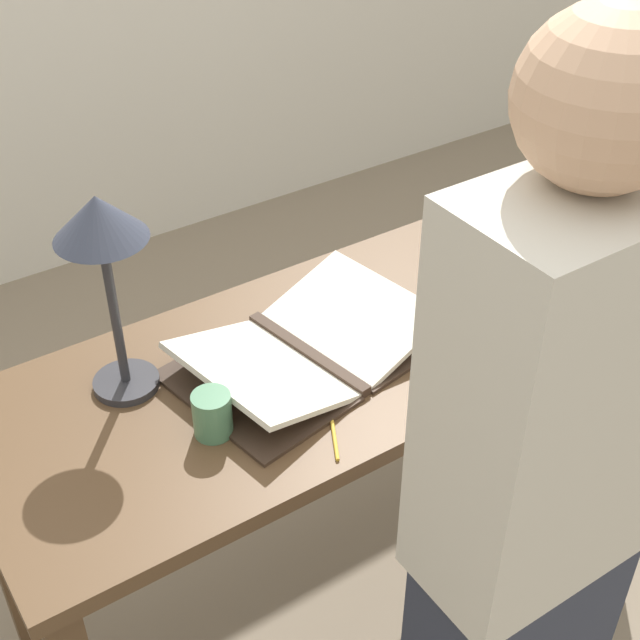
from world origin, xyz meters
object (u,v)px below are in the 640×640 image
Objects in this scene: open_book at (307,348)px; book_standing_upright at (465,274)px; reading_lamp at (102,240)px; person_reader at (528,536)px; coffee_mug at (212,413)px; book_stack_tall at (532,264)px; pencil at (333,427)px.

open_book is 2.46× the size of book_standing_upright.
open_book is at bearing -19.66° from reading_lamp.
person_reader is (-0.30, -0.51, -0.09)m from book_standing_upright.
book_standing_upright reaches higher than open_book.
open_book is at bearing 18.04° from coffee_mug.
book_standing_upright reaches higher than book_stack_tall.
reading_lamp is at bearing 111.55° from coffee_mug.
pencil is (0.26, -0.31, -0.32)m from reading_lamp.
pencil is at bearing -167.29° from book_stack_tall.
book_stack_tall is 1.19× the size of book_standing_upright.
pencil is (0.18, -0.11, -0.04)m from coffee_mug.
person_reader reaches higher than book_stack_tall.
reading_lamp is 2.76× the size of pencil.
reading_lamp reaches higher than book_standing_upright.
book_standing_upright is 2.46× the size of coffee_mug.
person_reader reaches higher than coffee_mug.
book_stack_tall is 2.92× the size of coffee_mug.
open_book is at bearing 69.78° from pencil.
book_standing_upright is 1.55× the size of pencil.
reading_lamp is 0.36m from coffee_mug.
reading_lamp is 0.84m from person_reader.
coffee_mug reaches higher than pencil.
book_standing_upright is 0.60m from person_reader.
coffee_mug is (0.08, -0.20, -0.28)m from reading_lamp.
coffee_mug is (-0.25, -0.08, 0.02)m from open_book.
open_book is at bearing -87.11° from person_reader.
book_stack_tall is 1.85× the size of pencil.
book_standing_upright is (0.33, -0.07, 0.09)m from open_book.
reading_lamp reaches higher than coffee_mug.
open_book is 0.58m from person_reader.
book_stack_tall is at bearing -4.70° from book_standing_upright.
book_stack_tall is at bearing -134.53° from person_reader.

